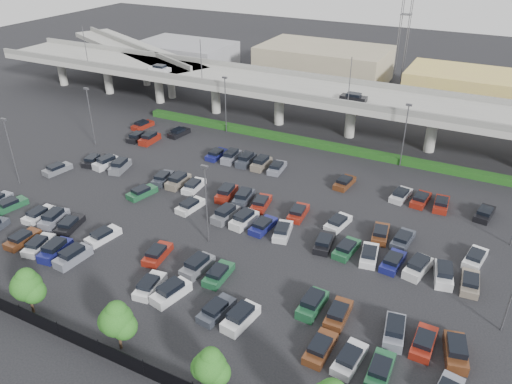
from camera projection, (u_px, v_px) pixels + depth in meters
ground at (240, 211)px, 67.31m from camera, size 280.00×280.00×0.00m
overpass at (324, 95)px, 88.98m from camera, size 150.00×13.00×15.80m
on_ramp at (134, 52)px, 118.35m from camera, size 50.93×30.13×8.80m
hedge at (309, 142)px, 86.54m from camera, size 66.00×1.60×1.10m
fence at (90, 345)px, 45.07m from camera, size 70.00×0.10×2.00m
tree_row at (104, 315)px, 44.65m from camera, size 65.07×3.66×5.94m
parked_cars at (224, 221)px, 64.07m from camera, size 63.15×41.64×1.67m
light_poles at (219, 158)px, 67.51m from camera, size 66.90×48.38×10.30m
distant_buildings at (425, 80)px, 108.76m from camera, size 138.00×24.00×9.00m
comm_tower at (407, 12)px, 115.88m from camera, size 2.40×2.40×30.00m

